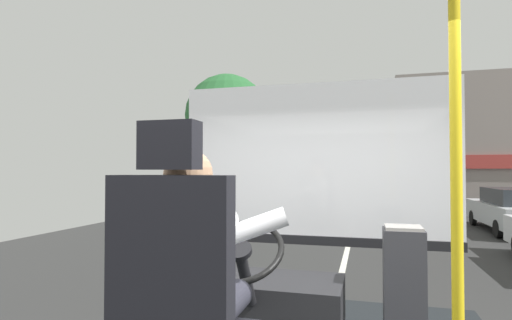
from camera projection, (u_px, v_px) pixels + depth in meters
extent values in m
cube|color=#2D2D2D|center=(349.00, 244.00, 10.53)|extent=(18.00, 44.00, 0.05)
cube|color=silver|center=(349.00, 243.00, 10.53)|extent=(0.12, 39.60, 0.00)
cube|color=black|center=(169.00, 265.00, 1.47)|extent=(0.48, 0.10, 0.66)
cube|color=black|center=(170.00, 145.00, 1.49)|extent=(0.22, 0.10, 0.18)
cylinder|color=#282833|center=(223.00, 309.00, 1.76)|extent=(0.14, 0.46, 0.14)
cylinder|color=#282833|center=(185.00, 305.00, 1.80)|extent=(0.14, 0.46, 0.14)
cylinder|color=silver|center=(188.00, 267.00, 1.63)|extent=(0.35, 0.35, 0.57)
cube|color=navy|center=(205.00, 242.00, 1.80)|extent=(0.06, 0.01, 0.36)
sphere|color=#A37A5B|center=(188.00, 174.00, 1.64)|extent=(0.20, 0.20, 0.20)
cylinder|color=silver|center=(232.00, 235.00, 1.83)|extent=(0.53, 0.21, 0.26)
cylinder|color=silver|center=(189.00, 233.00, 1.89)|extent=(0.53, 0.21, 0.26)
cube|color=black|center=(262.00, 307.00, 2.77)|extent=(1.10, 0.56, 0.40)
cylinder|color=black|center=(245.00, 278.00, 2.40)|extent=(0.07, 0.29, 0.40)
torus|color=black|center=(240.00, 251.00, 2.29)|extent=(0.52, 0.45, 0.31)
cylinder|color=black|center=(240.00, 251.00, 2.29)|extent=(0.14, 0.14, 0.10)
cylinder|color=yellow|center=(456.00, 186.00, 1.54)|extent=(0.04, 0.04, 2.17)
cube|color=#333338|center=(404.00, 289.00, 2.58)|extent=(0.25, 0.24, 0.76)
cube|color=#9E9993|center=(403.00, 228.00, 2.59)|extent=(0.23, 0.22, 0.02)
cube|color=white|center=(315.00, 159.00, 3.66)|extent=(2.50, 0.01, 1.40)
cube|color=black|center=(315.00, 240.00, 3.64)|extent=(2.50, 0.08, 0.08)
cylinder|color=#4C3828|center=(227.00, 184.00, 13.96)|extent=(0.31, 0.31, 2.88)
sphere|color=#255C2D|center=(227.00, 116.00, 14.02)|extent=(2.91, 2.91, 2.91)
cube|color=gray|center=(508.00, 144.00, 19.00)|extent=(10.30, 4.18, 6.31)
cylinder|color=black|center=(473.00, 218.00, 14.03)|extent=(0.14, 0.51, 0.51)
cylinder|color=black|center=(498.00, 229.00, 11.37)|extent=(0.14, 0.51, 0.51)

